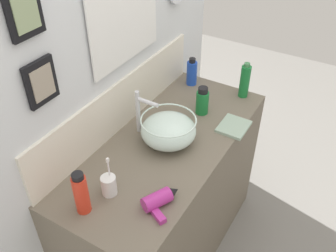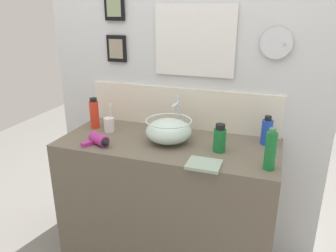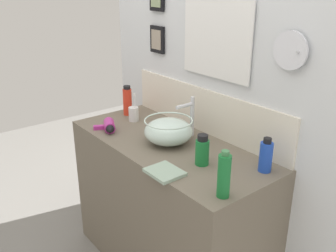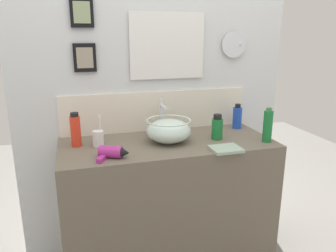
# 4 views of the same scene
# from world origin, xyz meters

# --- Properties ---
(vanity_counter) EXTENTS (1.28, 0.55, 0.87)m
(vanity_counter) POSITION_xyz_m (0.00, 0.00, 0.44)
(vanity_counter) COLOR #6B6051
(vanity_counter) RESTS_ON ground
(back_panel) EXTENTS (1.83, 0.10, 2.35)m
(back_panel) POSITION_xyz_m (0.00, 0.31, 1.18)
(back_panel) COLOR silver
(back_panel) RESTS_ON ground
(glass_bowl_sink) EXTENTS (0.27, 0.27, 0.14)m
(glass_bowl_sink) POSITION_xyz_m (0.01, -0.00, 0.94)
(glass_bowl_sink) COLOR silver
(glass_bowl_sink) RESTS_ON vanity_counter
(faucet) EXTENTS (0.02, 0.13, 0.23)m
(faucet) POSITION_xyz_m (0.01, 0.16, 1.01)
(faucet) COLOR silver
(faucet) RESTS_ON vanity_counter
(hair_drier) EXTENTS (0.19, 0.13, 0.06)m
(hair_drier) POSITION_xyz_m (-0.35, -0.17, 0.90)
(hair_drier) COLOR #B22D8C
(hair_drier) RESTS_ON vanity_counter
(toothbrush_cup) EXTENTS (0.06, 0.06, 0.18)m
(toothbrush_cup) POSITION_xyz_m (-0.41, 0.04, 0.92)
(toothbrush_cup) COLOR white
(toothbrush_cup) RESTS_ON vanity_counter
(shampoo_bottle) EXTENTS (0.06, 0.06, 0.17)m
(shampoo_bottle) POSITION_xyz_m (0.54, 0.16, 0.95)
(shampoo_bottle) COLOR blue
(shampoo_bottle) RESTS_ON vanity_counter
(lotion_bottle) EXTENTS (0.05, 0.05, 0.21)m
(lotion_bottle) POSITION_xyz_m (0.58, -0.16, 0.97)
(lotion_bottle) COLOR #197233
(lotion_bottle) RESTS_ON vanity_counter
(soap_dispenser) EXTENTS (0.07, 0.07, 0.16)m
(soap_dispenser) POSITION_xyz_m (0.31, -0.03, 0.95)
(soap_dispenser) COLOR #197233
(soap_dispenser) RESTS_ON vanity_counter
(spray_bottle) EXTENTS (0.06, 0.06, 0.20)m
(spray_bottle) POSITION_xyz_m (-0.53, 0.08, 0.97)
(spray_bottle) COLOR red
(spray_bottle) RESTS_ON vanity_counter
(hand_towel) EXTENTS (0.17, 0.14, 0.02)m
(hand_towel) POSITION_xyz_m (0.27, -0.23, 0.88)
(hand_towel) COLOR #99B29E
(hand_towel) RESTS_ON vanity_counter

